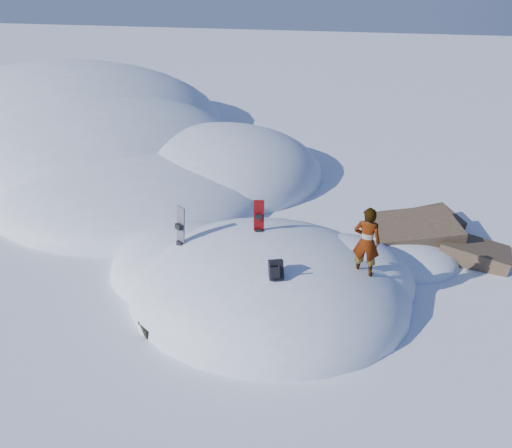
% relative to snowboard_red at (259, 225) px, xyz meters
% --- Properties ---
extents(ground, '(120.00, 120.00, 0.00)m').
position_rel_snowboard_red_xyz_m(ground, '(0.35, -0.49, -1.63)').
color(ground, white).
rests_on(ground, ground).
extents(snow_mound, '(8.00, 6.00, 3.00)m').
position_rel_snowboard_red_xyz_m(snow_mound, '(0.17, -0.25, -1.63)').
color(snow_mound, white).
rests_on(snow_mound, ground).
extents(snow_ridge, '(21.50, 18.50, 6.40)m').
position_rel_snowboard_red_xyz_m(snow_ridge, '(-10.09, 9.36, -1.63)').
color(snow_ridge, white).
rests_on(snow_ridge, ground).
extents(rock_outcrop, '(4.68, 4.41, 1.68)m').
position_rel_snowboard_red_xyz_m(rock_outcrop, '(4.06, 2.52, -1.61)').
color(rock_outcrop, brown).
rests_on(rock_outcrop, ground).
extents(snowboard_red, '(0.26, 0.17, 1.36)m').
position_rel_snowboard_red_xyz_m(snowboard_red, '(0.00, 0.00, 0.00)').
color(snowboard_red, red).
rests_on(snowboard_red, snow_mound).
extents(snowboard_dark, '(0.34, 0.32, 1.59)m').
position_rel_snowboard_red_xyz_m(snowboard_dark, '(-1.86, -0.51, -0.28)').
color(snowboard_dark, black).
rests_on(snowboard_dark, snow_mound).
extents(backpack, '(0.40, 0.46, 0.50)m').
position_rel_snowboard_red_xyz_m(backpack, '(0.78, -1.76, -0.10)').
color(backpack, black).
rests_on(backpack, snow_mound).
extents(gear_pile, '(0.94, 0.83, 0.24)m').
position_rel_snowboard_red_xyz_m(gear_pile, '(-1.73, -2.37, -1.51)').
color(gear_pile, black).
rests_on(gear_pile, ground).
extents(person, '(0.64, 0.47, 1.64)m').
position_rel_snowboard_red_xyz_m(person, '(2.59, -0.72, 0.26)').
color(person, slate).
rests_on(person, snow_mound).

